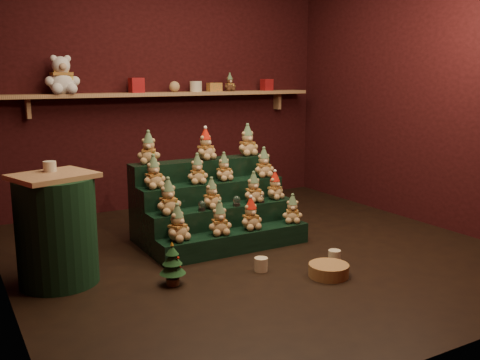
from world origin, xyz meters
TOP-DOWN VIEW (x-y plane):
  - ground at (0.00, 0.00)m, footprint 4.00×4.00m
  - back_wall at (0.00, 2.05)m, footprint 4.00×0.10m
  - front_wall at (0.00, -2.05)m, footprint 4.00×0.10m
  - right_wall at (2.05, 0.00)m, footprint 0.10×4.00m
  - back_shelf at (0.00, 1.87)m, footprint 3.60×0.26m
  - riser_tier_front at (-0.15, 0.09)m, footprint 1.40×0.22m
  - riser_tier_midfront at (-0.15, 0.31)m, footprint 1.40×0.22m
  - riser_tier_midback at (-0.15, 0.53)m, footprint 1.40×0.22m
  - riser_tier_back at (-0.15, 0.75)m, footprint 1.40×0.22m
  - teddy_0 at (-0.69, 0.10)m, footprint 0.27×0.26m
  - teddy_1 at (-0.31, 0.08)m, footprint 0.23×0.21m
  - teddy_2 at (-0.00, 0.08)m, footprint 0.20×0.18m
  - teddy_3 at (0.44, 0.08)m, footprint 0.24×0.23m
  - teddy_4 at (-0.68, 0.29)m, footprint 0.22×0.19m
  - teddy_5 at (-0.28, 0.29)m, footprint 0.23×0.22m
  - teddy_6 at (0.16, 0.30)m, footprint 0.20×0.19m
  - teddy_7 at (0.40, 0.31)m, footprint 0.23×0.22m
  - teddy_8 at (-0.72, 0.53)m, footprint 0.22×0.21m
  - teddy_9 at (-0.30, 0.53)m, footprint 0.22×0.20m
  - teddy_10 at (-0.02, 0.54)m, footprint 0.20×0.19m
  - teddy_11 at (0.40, 0.51)m, footprint 0.22×0.20m
  - teddy_12 at (-0.67, 0.76)m, footprint 0.26×0.25m
  - teddy_13 at (-0.12, 0.73)m, footprint 0.26×0.25m
  - teddy_14 at (0.36, 0.76)m, footprint 0.22×0.20m
  - snow_globe_a at (-0.40, 0.25)m, footprint 0.07×0.07m
  - snow_globe_b at (-0.05, 0.25)m, footprint 0.07×0.07m
  - snow_globe_c at (0.21, 0.25)m, footprint 0.06×0.06m
  - side_table at (-1.63, 0.11)m, footprint 0.65×0.59m
  - table_ornament at (-1.63, 0.21)m, footprint 0.09×0.09m
  - mini_christmas_tree at (-0.92, -0.34)m, footprint 0.19×0.19m
  - mug_left at (-0.21, -0.43)m, footprint 0.11×0.11m
  - mug_right at (0.41, -0.56)m, footprint 0.10×0.10m
  - wicker_basket at (0.17, -0.78)m, footprint 0.41×0.41m
  - white_bear at (-1.17, 1.84)m, footprint 0.35×0.32m
  - brown_bear at (0.75, 1.84)m, footprint 0.16×0.14m
  - gift_tin_red_a at (-0.39, 1.85)m, footprint 0.14×0.14m
  - gift_tin_cream at (0.32, 1.85)m, footprint 0.14×0.14m
  - gift_tin_red_b at (1.28, 1.85)m, footprint 0.12×0.12m
  - shelf_plush_ball at (0.05, 1.85)m, footprint 0.12×0.12m
  - scarf_gift_box at (0.55, 1.85)m, footprint 0.16×0.10m

SIDE VIEW (x-z plane):
  - ground at x=0.00m, z-range 0.00..0.00m
  - wicker_basket at x=0.17m, z-range 0.00..0.10m
  - mug_right at x=0.41m, z-range 0.00..0.10m
  - mug_left at x=-0.21m, z-range 0.00..0.11m
  - riser_tier_front at x=-0.15m, z-range 0.00..0.18m
  - mini_christmas_tree at x=-0.92m, z-range 0.00..0.32m
  - riser_tier_midfront at x=-0.15m, z-range 0.00..0.36m
  - riser_tier_midback at x=-0.15m, z-range 0.00..0.54m
  - teddy_3 at x=0.44m, z-range 0.18..0.44m
  - teddy_2 at x=0.00m, z-range 0.18..0.46m
  - teddy_1 at x=-0.31m, z-range 0.18..0.46m
  - teddy_0 at x=-0.69m, z-range 0.18..0.48m
  - riser_tier_back at x=-0.15m, z-range 0.00..0.72m
  - snow_globe_c at x=0.21m, z-range 0.36..0.44m
  - snow_globe_a at x=-0.40m, z-range 0.36..0.45m
  - side_table at x=-1.63m, z-range 0.00..0.82m
  - snow_globe_b at x=-0.05m, z-range 0.36..0.45m
  - teddy_7 at x=0.40m, z-range 0.36..0.62m
  - teddy_5 at x=-0.28m, z-range 0.36..0.62m
  - teddy_6 at x=0.16m, z-range 0.36..0.63m
  - teddy_4 at x=-0.68m, z-range 0.36..0.66m
  - teddy_10 at x=-0.02m, z-range 0.54..0.79m
  - teddy_9 at x=-0.30m, z-range 0.54..0.80m
  - teddy_11 at x=0.40m, z-range 0.54..0.82m
  - teddy_8 at x=-0.72m, z-range 0.54..0.82m
  - table_ornament at x=-1.63m, z-range 0.82..0.90m
  - teddy_12 at x=-0.67m, z-range 0.72..1.01m
  - teddy_13 at x=-0.12m, z-range 0.72..1.01m
  - teddy_14 at x=0.36m, z-range 0.72..1.02m
  - back_shelf at x=0.00m, z-range 1.17..1.41m
  - scarf_gift_box at x=0.55m, z-range 1.32..1.42m
  - gift_tin_cream at x=0.32m, z-range 1.32..1.44m
  - shelf_plush_ball at x=0.05m, z-range 1.32..1.44m
  - gift_tin_red_b at x=1.28m, z-range 1.32..1.46m
  - back_wall at x=0.00m, z-range 0.00..2.80m
  - front_wall at x=0.00m, z-range 0.00..2.80m
  - right_wall at x=2.05m, z-range 0.00..2.80m
  - gift_tin_red_a at x=-0.39m, z-range 1.32..1.48m
  - brown_bear at x=0.75m, z-range 1.32..1.52m
  - white_bear at x=-1.17m, z-range 1.32..1.80m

